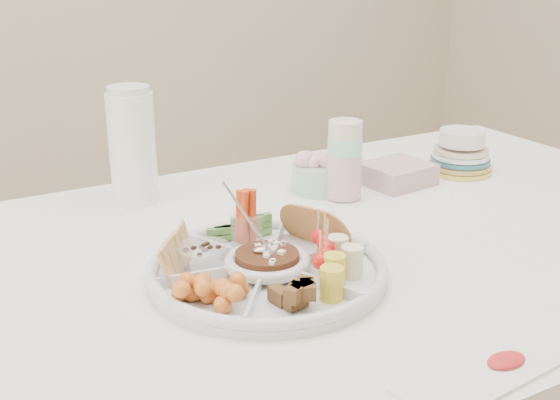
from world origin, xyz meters
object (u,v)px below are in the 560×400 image
dining_table (365,399)px  plate_stack (461,152)px  party_tray (267,266)px  thermos (132,144)px

dining_table → plate_stack: (0.39, 0.19, 0.43)m
party_tray → thermos: size_ratio=1.54×
thermos → plate_stack: 0.76m
dining_table → thermos: bearing=132.1°
dining_table → plate_stack: 0.61m
dining_table → plate_stack: bearing=26.0°
party_tray → thermos: 0.47m
dining_table → thermos: 0.71m
party_tray → plate_stack: (0.66, 0.27, 0.03)m
dining_table → thermos: size_ratio=6.15×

